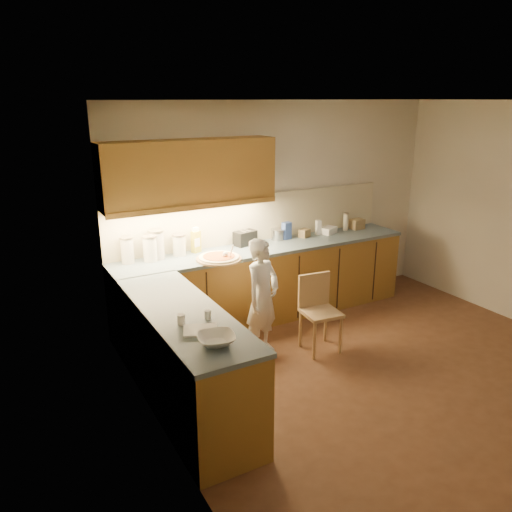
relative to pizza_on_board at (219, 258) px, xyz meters
name	(u,v)px	position (x,y,z in m)	size (l,w,h in m)	color
room	(397,207)	(1.10, -1.50, 0.73)	(4.54, 4.50, 2.62)	#54301C
l_counter	(244,303)	(0.18, -0.25, -0.48)	(3.77, 2.62, 0.92)	olive
backsplash	(255,218)	(0.72, 0.49, 0.27)	(3.75, 0.02, 0.58)	beige
upper_cabinets	(190,173)	(-0.18, 0.33, 0.91)	(1.95, 0.36, 0.73)	olive
pizza_on_board	(219,258)	(0.00, 0.00, 0.00)	(0.50, 0.50, 0.20)	#A27E51
child	(262,298)	(0.21, -0.59, -0.31)	(0.46, 0.30, 1.27)	white
wooden_chair	(318,307)	(0.80, -0.77, -0.46)	(0.41, 0.41, 0.83)	tan
mixing_bowl	(216,339)	(-0.85, -1.77, 0.01)	(0.28, 0.28, 0.07)	white
canister_a	(127,250)	(-0.90, 0.38, 0.13)	(0.15, 0.15, 0.29)	silver
canister_b	(150,248)	(-0.67, 0.34, 0.12)	(0.16, 0.16, 0.29)	white
canister_c	(157,244)	(-0.58, 0.37, 0.14)	(0.18, 0.18, 0.33)	beige
canister_d	(179,245)	(-0.32, 0.37, 0.10)	(0.15, 0.15, 0.25)	white
oil_jug	(196,241)	(-0.11, 0.39, 0.11)	(0.12, 0.10, 0.29)	gold
toaster	(245,238)	(0.52, 0.38, 0.06)	(0.30, 0.21, 0.18)	black
steel_pot	(278,234)	(0.99, 0.39, 0.05)	(0.18, 0.18, 0.14)	#A6A6AB
blue_box	(287,231)	(1.10, 0.35, 0.09)	(0.11, 0.08, 0.22)	#3651A3
card_box_a	(304,233)	(1.36, 0.33, 0.03)	(0.14, 0.10, 0.10)	#957950
white_bottle	(318,227)	(1.58, 0.35, 0.07)	(0.06, 0.06, 0.19)	white
flat_pack	(328,230)	(1.73, 0.32, 0.02)	(0.22, 0.15, 0.09)	white
tall_jar	(346,222)	(2.04, 0.35, 0.10)	(0.08, 0.08, 0.23)	beige
card_box_b	(357,224)	(2.22, 0.32, 0.05)	(0.17, 0.14, 0.14)	#A28557
dough_cloth	(200,330)	(-0.87, -1.53, -0.01)	(0.26, 0.20, 0.02)	white
spice_jar_a	(181,320)	(-0.96, -1.34, 0.02)	(0.06, 0.06, 0.08)	white
spice_jar_b	(208,314)	(-0.73, -1.35, 0.01)	(0.05, 0.05, 0.07)	white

